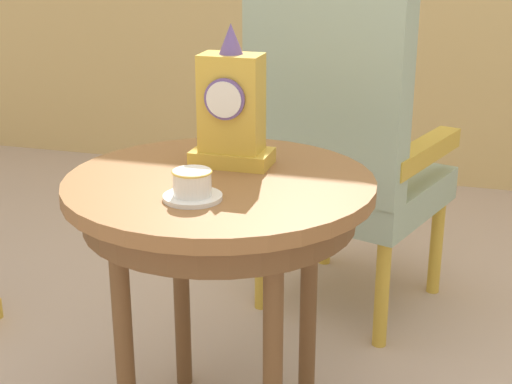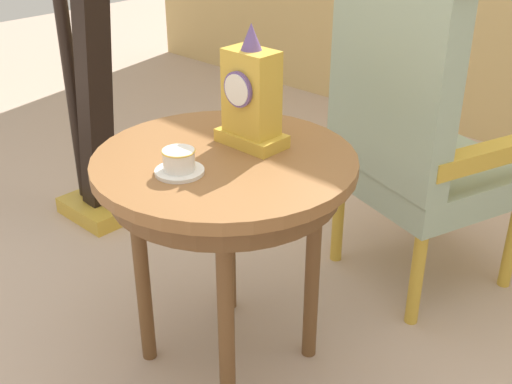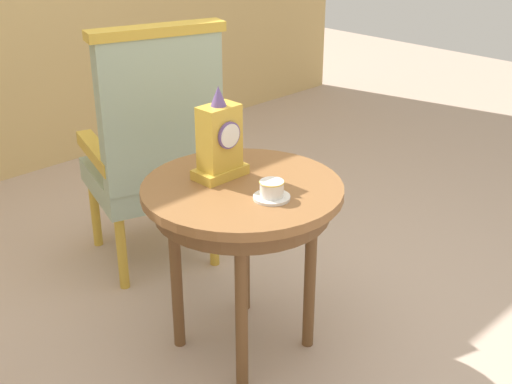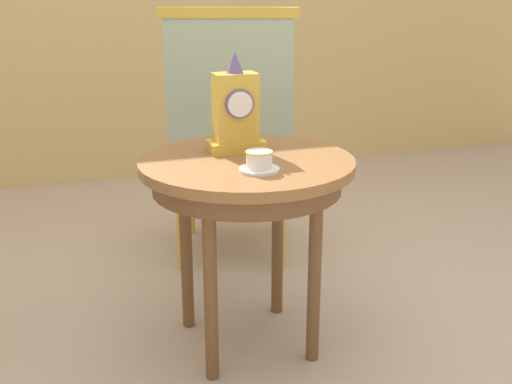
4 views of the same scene
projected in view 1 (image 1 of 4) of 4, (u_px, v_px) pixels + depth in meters
name	position (u px, v px, depth m)	size (l,w,h in m)	color
side_table	(220.00, 211.00, 1.77)	(0.72, 0.72, 0.68)	brown
teacup_left	(192.00, 186.00, 1.59)	(0.13, 0.13, 0.06)	white
mantel_clock	(231.00, 110.00, 1.79)	(0.19, 0.11, 0.34)	gold
armchair	(341.00, 141.00, 2.38)	(0.68, 0.67, 1.14)	#9EB299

